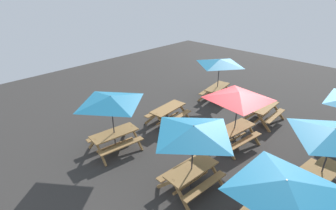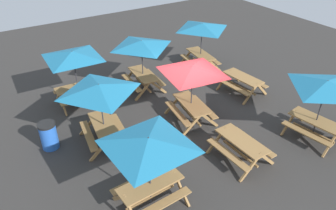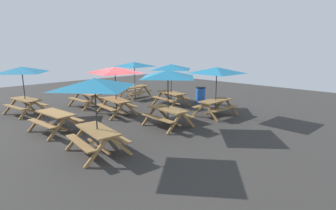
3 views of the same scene
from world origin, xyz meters
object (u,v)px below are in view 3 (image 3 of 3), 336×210
object	(u,v)px
trash_bin_blue	(200,95)
picnic_table_1	(168,78)
picnic_table_3	(95,89)
picnic_table_2	(87,96)
picnic_table_6	(22,73)
picnic_table_7	(171,70)
picnic_table_0	(56,118)
picnic_table_8	(217,74)
picnic_table_4	(115,74)
picnic_table_5	(134,67)

from	to	relation	value
trash_bin_blue	picnic_table_1	bearing A→B (deg)	-67.73
picnic_table_1	picnic_table_3	size ratio (longest dim) A/B	1.00
picnic_table_2	picnic_table_6	world-z (taller)	picnic_table_6
picnic_table_7	picnic_table_0	bearing A→B (deg)	-81.36
picnic_table_8	picnic_table_4	bearing A→B (deg)	134.23
picnic_table_5	trash_bin_blue	distance (m)	4.55
picnic_table_2	picnic_table_7	bearing A→B (deg)	45.50
picnic_table_6	trash_bin_blue	distance (m)	9.30
picnic_table_0	trash_bin_blue	world-z (taller)	trash_bin_blue
picnic_table_7	trash_bin_blue	world-z (taller)	picnic_table_7
picnic_table_5	picnic_table_6	xyz separation A→B (m)	(-0.49, -6.35, 0.00)
picnic_table_2	trash_bin_blue	distance (m)	6.39
picnic_table_1	picnic_table_7	world-z (taller)	same
picnic_table_5	picnic_table_6	world-z (taller)	same
picnic_table_0	picnic_table_1	bearing A→B (deg)	49.22
picnic_table_6	picnic_table_7	xyz separation A→B (m)	(3.71, 6.33, 0.00)
picnic_table_0	trash_bin_blue	distance (m)	8.19
picnic_table_4	picnic_table_5	xyz separation A→B (m)	(-2.75, 3.34, 0.00)
picnic_table_1	trash_bin_blue	xyz separation A→B (m)	(-1.91, 4.66, -1.49)
picnic_table_4	picnic_table_6	xyz separation A→B (m)	(-3.23, -3.01, 0.00)
picnic_table_8	picnic_table_1	bearing A→B (deg)	174.24
picnic_table_4	picnic_table_7	distance (m)	3.35
picnic_table_1	picnic_table_8	size ratio (longest dim) A/B	0.83
picnic_table_0	picnic_table_3	size ratio (longest dim) A/B	0.81
picnic_table_1	picnic_table_4	world-z (taller)	same
picnic_table_0	picnic_table_1	size ratio (longest dim) A/B	0.81
picnic_table_3	picnic_table_6	bearing A→B (deg)	-173.50
picnic_table_8	trash_bin_blue	distance (m)	3.31
picnic_table_0	picnic_table_5	world-z (taller)	picnic_table_5
picnic_table_0	picnic_table_8	size ratio (longest dim) A/B	0.67
picnic_table_3	picnic_table_7	distance (m)	7.14
picnic_table_0	picnic_table_2	xyz separation A→B (m)	(-3.23, 3.10, 0.00)
picnic_table_2	picnic_table_3	xyz separation A→B (m)	(6.22, -3.09, 1.43)
picnic_table_1	picnic_table_6	xyz separation A→B (m)	(-6.36, -3.37, 0.00)
picnic_table_2	picnic_table_5	world-z (taller)	picnic_table_5
picnic_table_4	picnic_table_8	distance (m)	4.73
picnic_table_4	trash_bin_blue	size ratio (longest dim) A/B	2.86
picnic_table_0	picnic_table_1	world-z (taller)	picnic_table_1
picnic_table_3	trash_bin_blue	world-z (taller)	picnic_table_3
picnic_table_6	picnic_table_7	world-z (taller)	same
picnic_table_4	picnic_table_2	bearing A→B (deg)	-171.18
picnic_table_1	picnic_table_6	distance (m)	7.19
picnic_table_2	trash_bin_blue	bearing A→B (deg)	51.10
picnic_table_5	picnic_table_7	size ratio (longest dim) A/B	1.21
picnic_table_8	picnic_table_5	bearing A→B (deg)	90.71
picnic_table_5	picnic_table_2	bearing A→B (deg)	178.02
picnic_table_8	picnic_table_7	bearing A→B (deg)	89.40
picnic_table_1	picnic_table_5	distance (m)	6.58
picnic_table_4	trash_bin_blue	distance (m)	5.37
trash_bin_blue	picnic_table_6	bearing A→B (deg)	-119.01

